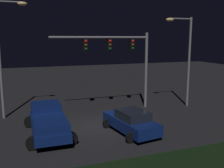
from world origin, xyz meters
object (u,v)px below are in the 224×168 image
object	(u,v)px
car_sedan	(131,122)
street_lamp_left	(5,46)
traffic_signal_gantry	(120,52)
pickup_truck	(48,119)
street_lamp_right	(184,51)

from	to	relation	value
car_sedan	street_lamp_left	size ratio (longest dim) A/B	0.53
traffic_signal_gantry	street_lamp_left	distance (m)	8.91
car_sedan	traffic_signal_gantry	size ratio (longest dim) A/B	0.56
pickup_truck	car_sedan	xyz separation A→B (m)	(5.08, -1.43, -0.26)
car_sedan	street_lamp_right	distance (m)	9.33
street_lamp_right	traffic_signal_gantry	bearing A→B (deg)	170.56
pickup_truck	car_sedan	world-z (taller)	pickup_truck
street_lamp_right	pickup_truck	bearing A→B (deg)	-165.77
traffic_signal_gantry	pickup_truck	bearing A→B (deg)	-148.21
car_sedan	traffic_signal_gantry	bearing A→B (deg)	-22.85
car_sedan	street_lamp_left	bearing A→B (deg)	41.95
street_lamp_left	car_sedan	bearing A→B (deg)	-39.41
pickup_truck	car_sedan	bearing A→B (deg)	-105.55
pickup_truck	street_lamp_left	size ratio (longest dim) A/B	0.62
traffic_signal_gantry	street_lamp_right	world-z (taller)	street_lamp_right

